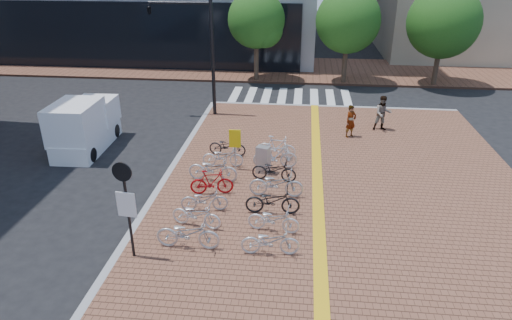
# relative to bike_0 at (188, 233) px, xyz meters

# --- Properties ---
(ground) EXTENTS (120.00, 120.00, 0.00)m
(ground) POSITION_rel_bike_0_xyz_m (1.95, 2.44, -0.66)
(ground) COLOR black
(ground) RESTS_ON ground
(tactile_strip) EXTENTS (0.40, 34.00, 0.01)m
(tactile_strip) POSITION_rel_bike_0_xyz_m (3.95, -2.56, -0.50)
(tactile_strip) COLOR gold
(tactile_strip) RESTS_ON sidewalk
(kerb_west) EXTENTS (0.25, 34.00, 0.15)m
(kerb_west) POSITION_rel_bike_0_xyz_m (-2.05, -2.56, -0.58)
(kerb_west) COLOR gray
(kerb_west) RESTS_ON ground
(kerb_north) EXTENTS (14.00, 0.25, 0.15)m
(kerb_north) POSITION_rel_bike_0_xyz_m (4.95, 14.44, -0.58)
(kerb_north) COLOR gray
(kerb_north) RESTS_ON ground
(far_sidewalk) EXTENTS (70.00, 8.00, 0.15)m
(far_sidewalk) POSITION_rel_bike_0_xyz_m (1.95, 23.44, -0.58)
(far_sidewalk) COLOR brown
(far_sidewalk) RESTS_ON ground
(crosswalk) EXTENTS (7.50, 4.00, 0.01)m
(crosswalk) POSITION_rel_bike_0_xyz_m (2.45, 16.44, -0.65)
(crosswalk) COLOR silver
(crosswalk) RESTS_ON ground
(street_trees) EXTENTS (16.20, 4.60, 6.35)m
(street_trees) POSITION_rel_bike_0_xyz_m (6.99, 19.90, 3.44)
(street_trees) COLOR #38281E
(street_trees) RESTS_ON far_sidewalk
(bike_0) EXTENTS (1.94, 0.68, 1.02)m
(bike_0) POSITION_rel_bike_0_xyz_m (0.00, 0.00, 0.00)
(bike_0) COLOR #B9BABE
(bike_0) RESTS_ON sidewalk
(bike_1) EXTENTS (1.78, 0.92, 0.89)m
(bike_1) POSITION_rel_bike_0_xyz_m (-0.02, 1.18, -0.06)
(bike_1) COLOR silver
(bike_1) RESTS_ON sidewalk
(bike_2) EXTENTS (1.69, 0.78, 0.85)m
(bike_2) POSITION_rel_bike_0_xyz_m (0.03, 2.20, -0.08)
(bike_2) COLOR #ADADB2
(bike_2) RESTS_ON sidewalk
(bike_3) EXTENTS (1.64, 0.71, 0.95)m
(bike_3) POSITION_rel_bike_0_xyz_m (0.06, 3.39, -0.03)
(bike_3) COLOR #AB0C11
(bike_3) RESTS_ON sidewalk
(bike_4) EXTENTS (1.99, 0.81, 1.02)m
(bike_4) POSITION_rel_bike_0_xyz_m (-0.11, 4.44, 0.00)
(bike_4) COLOR silver
(bike_4) RESTS_ON sidewalk
(bike_5) EXTENTS (1.73, 0.68, 0.89)m
(bike_5) POSITION_rel_bike_0_xyz_m (0.06, 5.77, -0.06)
(bike_5) COLOR silver
(bike_5) RESTS_ON sidewalk
(bike_6) EXTENTS (1.68, 0.72, 0.86)m
(bike_6) POSITION_rel_bike_0_xyz_m (0.06, 6.93, -0.08)
(bike_6) COLOR black
(bike_6) RESTS_ON sidewalk
(bike_7) EXTENTS (1.77, 0.72, 0.91)m
(bike_7) POSITION_rel_bike_0_xyz_m (2.48, -0.06, -0.05)
(bike_7) COLOR silver
(bike_7) RESTS_ON sidewalk
(bike_8) EXTENTS (1.73, 0.79, 0.88)m
(bike_8) POSITION_rel_bike_0_xyz_m (2.49, 1.16, -0.07)
(bike_8) COLOR silver
(bike_8) RESTS_ON sidewalk
(bike_9) EXTENTS (1.88, 0.72, 0.97)m
(bike_9) POSITION_rel_bike_0_xyz_m (2.38, 2.26, -0.02)
(bike_9) COLOR black
(bike_9) RESTS_ON sidewalk
(bike_10) EXTENTS (1.98, 0.70, 1.04)m
(bike_10) POSITION_rel_bike_0_xyz_m (2.42, 3.46, 0.01)
(bike_10) COLOR #B9B9BE
(bike_10) RESTS_ON sidewalk
(bike_11) EXTENTS (1.81, 0.82, 0.92)m
(bike_11) POSITION_rel_bike_0_xyz_m (2.26, 4.69, -0.05)
(bike_11) COLOR black
(bike_11) RESTS_ON sidewalk
(bike_12) EXTENTS (1.85, 0.65, 1.09)m
(bike_12) POSITION_rel_bike_0_xyz_m (2.22, 5.84, 0.04)
(bike_12) COLOR silver
(bike_12) RESTS_ON sidewalk
(bike_13) EXTENTS (1.70, 0.66, 1.00)m
(bike_13) POSITION_rel_bike_0_xyz_m (2.22, 6.88, -0.01)
(bike_13) COLOR white
(bike_13) RESTS_ON sidewalk
(pedestrian_a) EXTENTS (0.69, 0.64, 1.57)m
(pedestrian_a) POSITION_rel_bike_0_xyz_m (5.57, 9.71, 0.28)
(pedestrian_a) COLOR gray
(pedestrian_a) RESTS_ON sidewalk
(pedestrian_b) EXTENTS (0.91, 0.75, 1.75)m
(pedestrian_b) POSITION_rel_bike_0_xyz_m (7.22, 10.81, 0.37)
(pedestrian_b) COLOR #474C5A
(pedestrian_b) RESTS_ON sidewalk
(utility_box) EXTENTS (0.61, 0.51, 1.13)m
(utility_box) POSITION_rel_bike_0_xyz_m (1.77, 5.36, 0.06)
(utility_box) COLOR #A5A6AA
(utility_box) RESTS_ON sidewalk
(yellow_sign) EXTENTS (0.47, 0.11, 1.74)m
(yellow_sign) POSITION_rel_bike_0_xyz_m (0.62, 5.54, 0.69)
(yellow_sign) COLOR #B7B7BC
(yellow_sign) RESTS_ON sidewalk
(notice_sign) EXTENTS (0.57, 0.16, 3.07)m
(notice_sign) POSITION_rel_bike_0_xyz_m (-1.51, -0.61, 1.43)
(notice_sign) COLOR black
(notice_sign) RESTS_ON sidewalk
(traffic_light_pole) EXTENTS (3.43, 1.32, 6.39)m
(traffic_light_pole) POSITION_rel_bike_0_xyz_m (-3.03, 12.38, 3.90)
(traffic_light_pole) COLOR black
(traffic_light_pole) RESTS_ON sidewalk
(box_truck) EXTENTS (1.90, 4.15, 2.37)m
(box_truck) POSITION_rel_bike_0_xyz_m (-6.54, 7.29, 0.46)
(box_truck) COLOR white
(box_truck) RESTS_ON ground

